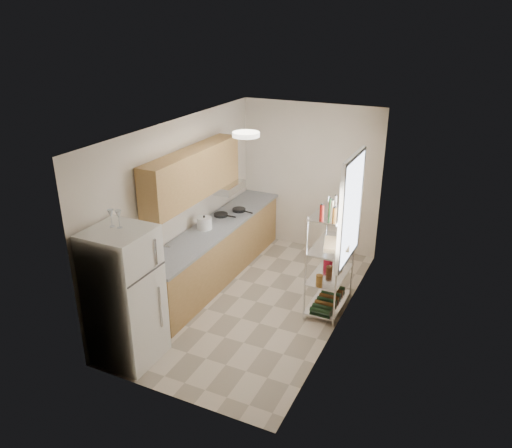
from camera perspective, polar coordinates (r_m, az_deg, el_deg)
The scene contains 16 objects.
room at distance 6.89m, azimuth 0.04°, elevation 0.35°, with size 2.52×4.42×2.62m.
counter_run at distance 7.98m, azimuth -4.61°, elevation -3.11°, with size 0.63×3.51×0.90m.
upper_cabinets at distance 7.29m, azimuth -7.19°, elevation 5.69°, with size 0.33×2.20×0.72m, color #AC8149.
range_hood at distance 8.04m, azimuth -3.70°, elevation 4.32°, with size 0.50×0.60×0.12m, color #B7BABC.
window at distance 6.73m, azimuth 10.81°, elevation 1.65°, with size 0.06×1.00×1.46m, color white.
bakers_rack at distance 6.90m, azimuth 8.67°, elevation -1.63°, with size 0.45×0.90×1.73m.
ceiling_dome at distance 6.25m, azimuth -1.15°, elevation 10.21°, with size 0.34×0.34×0.06m, color white.
refrigerator at distance 6.16m, azimuth -14.74°, elevation -8.00°, with size 0.70×0.70×1.71m, color white.
wine_glass_a at distance 5.85m, azimuth -16.21°, elevation 0.64°, with size 0.07×0.07×0.21m, color silver, non-canonical shape.
wine_glass_b at distance 5.80m, azimuth -15.40°, elevation 0.53°, with size 0.08×0.08×0.21m, color silver, non-canonical shape.
rice_cooker at distance 7.66m, azimuth -5.92°, elevation 0.11°, with size 0.23×0.23×0.18m, color silver.
frying_pan_large at distance 8.15m, azimuth -4.03°, elevation 1.06°, with size 0.23×0.23×0.04m, color black.
frying_pan_small at distance 8.34m, azimuth -1.96°, elevation 1.63°, with size 0.22×0.22×0.05m, color black.
cutting_board at distance 6.95m, azimuth 9.23°, elevation -2.25°, with size 0.34×0.44×0.03m, color tan.
espresso_machine at distance 7.15m, azimuth 10.40°, elevation -0.36°, with size 0.18×0.27×0.31m, color black.
storage_bag at distance 7.32m, azimuth 8.24°, elevation -4.23°, with size 0.09×0.13×0.15m, color #AD1528.
Camera 1 is at (2.71, -5.77, 3.93)m, focal length 35.00 mm.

